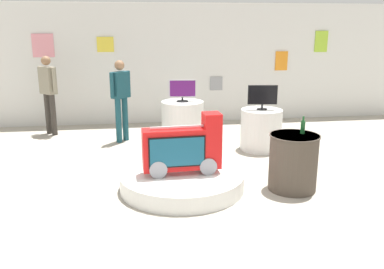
# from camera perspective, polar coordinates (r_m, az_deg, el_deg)

# --- Properties ---
(ground_plane) EXTENTS (30.00, 30.00, 0.00)m
(ground_plane) POSITION_cam_1_polar(r_m,az_deg,el_deg) (5.79, -1.09, -8.96)
(ground_plane) COLOR #A8A091
(back_wall_display) EXTENTS (12.86, 0.13, 2.86)m
(back_wall_display) POSITION_cam_1_polar(r_m,az_deg,el_deg) (10.10, -4.58, 9.71)
(back_wall_display) COLOR silver
(back_wall_display) RESTS_ON ground
(main_display_pedestal) EXTENTS (1.82, 1.82, 0.24)m
(main_display_pedestal) POSITION_cam_1_polar(r_m,az_deg,el_deg) (6.09, -1.40, -6.45)
(main_display_pedestal) COLOR silver
(main_display_pedestal) RESTS_ON ground
(novelty_firetruck_tv) EXTENTS (1.14, 0.39, 0.88)m
(novelty_firetruck_tv) POSITION_cam_1_polar(r_m,az_deg,el_deg) (5.93, -1.21, -2.14)
(novelty_firetruck_tv) COLOR gray
(novelty_firetruck_tv) RESTS_ON main_display_pedestal
(display_pedestal_left_rear) EXTENTS (0.89, 0.89, 0.79)m
(display_pedestal_left_rear) POSITION_cam_1_polar(r_m,az_deg,el_deg) (8.77, -1.32, 2.08)
(display_pedestal_left_rear) COLOR silver
(display_pedestal_left_rear) RESTS_ON ground
(tv_on_left_rear) EXTENTS (0.58, 0.24, 0.46)m
(tv_on_left_rear) POSITION_cam_1_polar(r_m,az_deg,el_deg) (8.65, -1.34, 6.22)
(tv_on_left_rear) COLOR black
(tv_on_left_rear) RESTS_ON display_pedestal_left_rear
(display_pedestal_center_rear) EXTENTS (0.79, 0.79, 0.79)m
(display_pedestal_center_rear) POSITION_cam_1_polar(r_m,az_deg,el_deg) (8.04, 9.56, 0.68)
(display_pedestal_center_rear) COLOR silver
(display_pedestal_center_rear) RESTS_ON ground
(tv_on_center_rear) EXTENTS (0.56, 0.19, 0.47)m
(tv_on_center_rear) POSITION_cam_1_polar(r_m,az_deg,el_deg) (7.91, 9.77, 5.28)
(tv_on_center_rear) COLOR black
(tv_on_center_rear) RESTS_ON display_pedestal_center_rear
(side_table_round) EXTENTS (0.72, 0.72, 0.83)m
(side_table_round) POSITION_cam_1_polar(r_m,az_deg,el_deg) (6.16, 13.86, -3.71)
(side_table_round) COLOR #4C4238
(side_table_round) RESTS_ON ground
(bottle_on_side_table) EXTENTS (0.06, 0.06, 0.25)m
(bottle_on_side_table) POSITION_cam_1_polar(r_m,az_deg,el_deg) (6.12, 15.13, 1.06)
(bottle_on_side_table) COLOR #195926
(bottle_on_side_table) RESTS_ON side_table_round
(shopper_browsing_near_truck) EXTENTS (0.40, 0.44, 1.67)m
(shopper_browsing_near_truck) POSITION_cam_1_polar(r_m,az_deg,el_deg) (8.50, -9.85, 5.50)
(shopper_browsing_near_truck) COLOR #194751
(shopper_browsing_near_truck) RESTS_ON ground
(shopper_browsing_rear) EXTENTS (0.42, 0.42, 1.72)m
(shopper_browsing_rear) POSITION_cam_1_polar(r_m,az_deg,el_deg) (9.46, -19.31, 5.98)
(shopper_browsing_rear) COLOR #38332D
(shopper_browsing_rear) RESTS_ON ground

